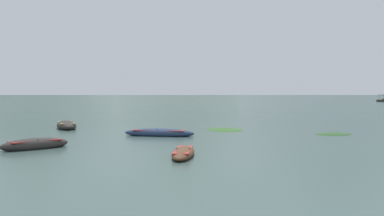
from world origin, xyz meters
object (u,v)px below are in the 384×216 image
object	(u,v)px
rowboat_5	(66,125)
rowboat_2	(159,133)
rowboat_0	(35,144)
rowboat_6	(183,153)

from	to	relation	value
rowboat_5	rowboat_2	bearing A→B (deg)	-36.75
rowboat_0	rowboat_2	xyz separation A→B (m)	(5.41, 5.72, -0.01)
rowboat_2	rowboat_5	bearing A→B (deg)	143.25
rowboat_2	rowboat_5	world-z (taller)	rowboat_5
rowboat_0	rowboat_5	world-z (taller)	rowboat_5
rowboat_2	rowboat_5	size ratio (longest dim) A/B	1.02
rowboat_0	rowboat_5	xyz separation A→B (m)	(-1.98, 11.24, 0.03)
rowboat_2	rowboat_6	xyz separation A→B (m)	(1.61, -7.99, -0.05)
rowboat_0	rowboat_2	distance (m)	7.87
rowboat_0	rowboat_2	size ratio (longest dim) A/B	0.68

